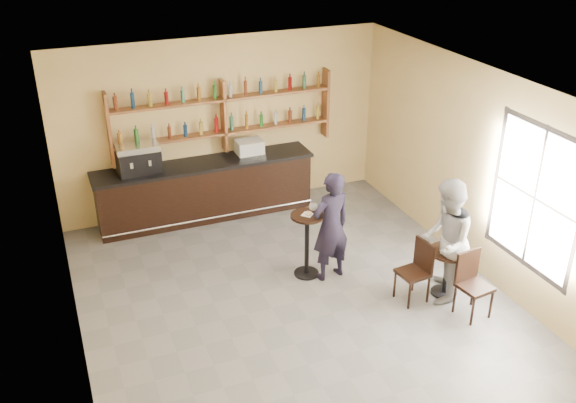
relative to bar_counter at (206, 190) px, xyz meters
name	(u,v)px	position (x,y,z in m)	size (l,w,h in m)	color
floor	(296,302)	(0.47, -3.15, -0.53)	(7.00, 7.00, 0.00)	slate
ceiling	(297,90)	(0.47, -3.15, 2.67)	(7.00, 7.00, 0.00)	white
wall_back	(222,125)	(0.47, 0.35, 1.07)	(7.00, 7.00, 0.00)	#E2C380
wall_front	(445,366)	(0.47, -6.65, 1.07)	(7.00, 7.00, 0.00)	#E2C380
wall_left	(66,247)	(-2.53, -3.15, 1.07)	(7.00, 7.00, 0.00)	#E2C380
wall_right	(479,172)	(3.47, -3.15, 1.07)	(7.00, 7.00, 0.00)	#E2C380
window_pane	(535,198)	(3.46, -4.35, 1.17)	(2.00, 2.00, 0.00)	white
window_frame	(535,198)	(3.46, -4.35, 1.17)	(0.04, 1.70, 2.10)	black
shelf_unit	(224,116)	(0.47, 0.22, 1.28)	(4.00, 0.26, 1.40)	brown
liquor_bottles	(223,107)	(0.47, 0.22, 1.45)	(3.68, 0.10, 1.00)	#8C5919
bar_counter	(206,190)	(0.00, 0.00, 0.00)	(3.95, 0.77, 1.07)	black
espresso_machine	(138,158)	(-1.14, 0.00, 0.79)	(0.71, 0.46, 0.51)	black
pastry_case	(249,148)	(0.86, 0.00, 0.68)	(0.49, 0.39, 0.30)	silver
pedestal_table	(307,245)	(0.92, -2.50, -0.01)	(0.51, 0.51, 1.05)	black
napkin	(307,215)	(0.92, -2.50, 0.52)	(0.15, 0.15, 0.00)	white
donut	(308,213)	(0.93, -2.51, 0.54)	(0.12, 0.12, 0.04)	#D38E4D
cup_pedestal	(313,207)	(1.06, -2.40, 0.57)	(0.13, 0.13, 0.10)	white
man_main	(331,226)	(1.22, -2.69, 0.35)	(0.64, 0.42, 1.77)	black
cafe_table	(446,272)	(2.62, -3.76, -0.17)	(0.58, 0.58, 0.74)	black
cup_cafe	(452,248)	(2.67, -3.76, 0.24)	(0.09, 0.09, 0.09)	white
chair_west	(413,272)	(2.07, -3.71, -0.07)	(0.40, 0.40, 0.94)	black
chair_south	(475,286)	(2.67, -4.36, -0.05)	(0.42, 0.42, 0.96)	black
patron_second	(445,241)	(2.50, -3.79, 0.40)	(0.91, 0.71, 1.87)	#98979C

